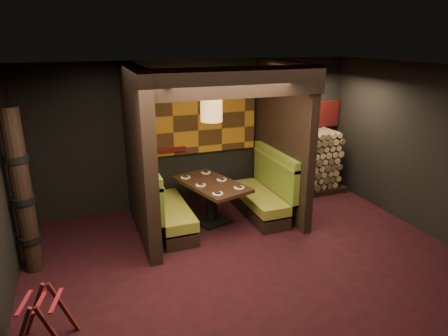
% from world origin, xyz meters
% --- Properties ---
extents(floor, '(6.50, 5.50, 0.02)m').
position_xyz_m(floor, '(0.00, 0.00, -0.01)').
color(floor, black).
rests_on(floor, ground).
extents(ceiling, '(6.50, 5.50, 0.02)m').
position_xyz_m(ceiling, '(0.00, 0.00, 2.86)').
color(ceiling, black).
rests_on(ceiling, ground).
extents(wall_back, '(6.50, 0.02, 2.85)m').
position_xyz_m(wall_back, '(0.00, 2.76, 1.43)').
color(wall_back, black).
rests_on(wall_back, ground).
extents(wall_front, '(6.50, 0.02, 2.85)m').
position_xyz_m(wall_front, '(0.00, -2.76, 1.43)').
color(wall_front, black).
rests_on(wall_front, ground).
extents(wall_right, '(0.02, 5.50, 2.85)m').
position_xyz_m(wall_right, '(3.26, 0.00, 1.43)').
color(wall_right, black).
rests_on(wall_right, ground).
extents(partition_left, '(0.20, 2.20, 2.85)m').
position_xyz_m(partition_left, '(-1.35, 1.65, 1.43)').
color(partition_left, black).
rests_on(partition_left, floor).
extents(partition_right, '(0.15, 2.10, 2.85)m').
position_xyz_m(partition_right, '(1.30, 1.70, 1.43)').
color(partition_right, black).
rests_on(partition_right, floor).
extents(header_beam, '(2.85, 0.18, 0.44)m').
position_xyz_m(header_beam, '(-0.02, 0.70, 2.63)').
color(header_beam, black).
rests_on(header_beam, partition_left).
extents(tapa_back_panel, '(2.40, 0.06, 1.55)m').
position_xyz_m(tapa_back_panel, '(-0.02, 2.71, 1.82)').
color(tapa_back_panel, '#AD6A16').
rests_on(tapa_back_panel, wall_back).
extents(tapa_side_panel, '(0.04, 1.85, 1.45)m').
position_xyz_m(tapa_side_panel, '(-1.23, 1.82, 1.85)').
color(tapa_side_panel, '#AD6A16').
rests_on(tapa_side_panel, partition_left).
extents(lacquer_shelf, '(0.60, 0.12, 0.07)m').
position_xyz_m(lacquer_shelf, '(-0.60, 2.65, 1.18)').
color(lacquer_shelf, '#510E13').
rests_on(lacquer_shelf, wall_back).
extents(booth_bench_left, '(0.68, 1.60, 1.14)m').
position_xyz_m(booth_bench_left, '(-0.96, 1.65, 0.40)').
color(booth_bench_left, black).
rests_on(booth_bench_left, floor).
extents(booth_bench_right, '(0.68, 1.60, 1.14)m').
position_xyz_m(booth_bench_right, '(0.93, 1.65, 0.40)').
color(booth_bench_right, black).
rests_on(booth_bench_right, floor).
extents(dining_table, '(1.18, 1.63, 0.77)m').
position_xyz_m(dining_table, '(-0.10, 1.67, 0.54)').
color(dining_table, black).
rests_on(dining_table, floor).
extents(place_settings, '(0.91, 1.27, 0.03)m').
position_xyz_m(place_settings, '(-0.10, 1.67, 0.78)').
color(place_settings, white).
rests_on(place_settings, dining_table).
extents(pendant_lamp, '(0.37, 0.37, 0.96)m').
position_xyz_m(pendant_lamp, '(-0.10, 1.62, 2.12)').
color(pendant_lamp, '#B08348').
rests_on(pendant_lamp, ceiling).
extents(luggage_rack, '(0.73, 0.59, 0.70)m').
position_xyz_m(luggage_rack, '(-2.81, -0.62, 0.35)').
color(luggage_rack, '#421412').
rests_on(luggage_rack, floor).
extents(totem_column, '(0.31, 0.31, 2.40)m').
position_xyz_m(totem_column, '(-3.05, 1.10, 1.19)').
color(totem_column, black).
rests_on(totem_column, floor).
extents(firewood_stack, '(1.73, 0.70, 1.36)m').
position_xyz_m(firewood_stack, '(2.29, 2.35, 0.68)').
color(firewood_stack, black).
rests_on(firewood_stack, floor).
extents(mosaic_header, '(1.83, 0.10, 0.56)m').
position_xyz_m(mosaic_header, '(2.29, 2.68, 1.64)').
color(mosaic_header, maroon).
rests_on(mosaic_header, wall_back).
extents(bay_front_post, '(0.08, 0.08, 2.85)m').
position_xyz_m(bay_front_post, '(1.39, 1.96, 1.43)').
color(bay_front_post, black).
rests_on(bay_front_post, floor).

